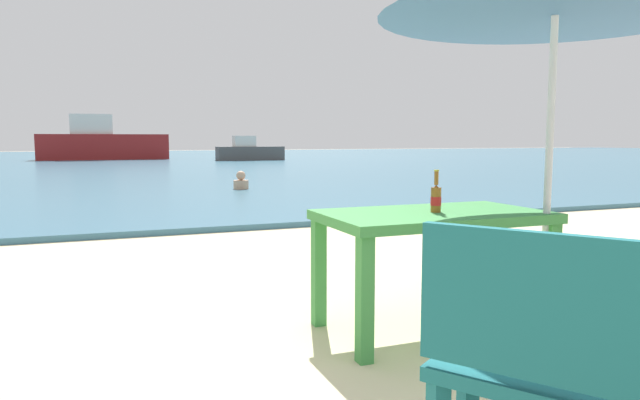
{
  "coord_description": "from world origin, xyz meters",
  "views": [
    {
      "loc": [
        -2.24,
        -2.34,
        1.21
      ],
      "look_at": [
        -0.14,
        3.0,
        0.6
      ],
      "focal_mm": 32.14,
      "sensor_mm": 36.0,
      "label": 1
    }
  ],
  "objects_px": {
    "beer_bottle_amber": "(436,197)",
    "side_table_wood": "(602,277)",
    "picnic_table_green": "(433,229)",
    "boat_fishing_trawler": "(102,143)",
    "bench_teal_center": "(633,379)",
    "swimmer_person": "(241,182)",
    "boat_cargo_ship": "(249,151)"
  },
  "relations": [
    {
      "from": "boat_cargo_ship",
      "to": "bench_teal_center",
      "type": "bearing_deg",
      "value": -102.42
    },
    {
      "from": "picnic_table_green",
      "to": "beer_bottle_amber",
      "type": "height_order",
      "value": "beer_bottle_amber"
    },
    {
      "from": "side_table_wood",
      "to": "swimmer_person",
      "type": "distance_m",
      "value": 10.1
    },
    {
      "from": "swimmer_person",
      "to": "boat_cargo_ship",
      "type": "height_order",
      "value": "boat_cargo_ship"
    },
    {
      "from": "swimmer_person",
      "to": "boat_fishing_trawler",
      "type": "height_order",
      "value": "boat_fishing_trawler"
    },
    {
      "from": "boat_fishing_trawler",
      "to": "boat_cargo_ship",
      "type": "bearing_deg",
      "value": -29.46
    },
    {
      "from": "beer_bottle_amber",
      "to": "boat_fishing_trawler",
      "type": "height_order",
      "value": "boat_fishing_trawler"
    },
    {
      "from": "boat_fishing_trawler",
      "to": "boat_cargo_ship",
      "type": "distance_m",
      "value": 8.37
    },
    {
      "from": "picnic_table_green",
      "to": "beer_bottle_amber",
      "type": "relative_size",
      "value": 5.28
    },
    {
      "from": "beer_bottle_amber",
      "to": "swimmer_person",
      "type": "relative_size",
      "value": 0.65
    },
    {
      "from": "side_table_wood",
      "to": "boat_cargo_ship",
      "type": "xyz_separation_m",
      "value": [
        4.79,
        27.23,
        0.19
      ]
    },
    {
      "from": "picnic_table_green",
      "to": "side_table_wood",
      "type": "height_order",
      "value": "picnic_table_green"
    },
    {
      "from": "beer_bottle_amber",
      "to": "bench_teal_center",
      "type": "height_order",
      "value": "beer_bottle_amber"
    },
    {
      "from": "picnic_table_green",
      "to": "swimmer_person",
      "type": "relative_size",
      "value": 3.41
    },
    {
      "from": "side_table_wood",
      "to": "boat_fishing_trawler",
      "type": "relative_size",
      "value": 0.08
    },
    {
      "from": "swimmer_person",
      "to": "bench_teal_center",
      "type": "bearing_deg",
      "value": -98.32
    },
    {
      "from": "swimmer_person",
      "to": "boat_cargo_ship",
      "type": "relative_size",
      "value": 0.12
    },
    {
      "from": "side_table_wood",
      "to": "bench_teal_center",
      "type": "xyz_separation_m",
      "value": [
        -1.55,
        -1.51,
        0.19
      ]
    },
    {
      "from": "bench_teal_center",
      "to": "boat_cargo_ship",
      "type": "distance_m",
      "value": 29.43
    },
    {
      "from": "beer_bottle_amber",
      "to": "side_table_wood",
      "type": "height_order",
      "value": "beer_bottle_amber"
    },
    {
      "from": "picnic_table_green",
      "to": "boat_fishing_trawler",
      "type": "relative_size",
      "value": 0.21
    },
    {
      "from": "picnic_table_green",
      "to": "beer_bottle_amber",
      "type": "distance_m",
      "value": 0.21
    },
    {
      "from": "bench_teal_center",
      "to": "picnic_table_green",
      "type": "bearing_deg",
      "value": 73.34
    },
    {
      "from": "swimmer_person",
      "to": "boat_fishing_trawler",
      "type": "distance_m",
      "value": 21.42
    },
    {
      "from": "bench_teal_center",
      "to": "boat_cargo_ship",
      "type": "xyz_separation_m",
      "value": [
        6.33,
        28.74,
        0.0
      ]
    },
    {
      "from": "picnic_table_green",
      "to": "boat_fishing_trawler",
      "type": "distance_m",
      "value": 30.95
    },
    {
      "from": "picnic_table_green",
      "to": "side_table_wood",
      "type": "relative_size",
      "value": 2.59
    },
    {
      "from": "boat_cargo_ship",
      "to": "boat_fishing_trawler",
      "type": "bearing_deg",
      "value": 150.54
    },
    {
      "from": "beer_bottle_amber",
      "to": "swimmer_person",
      "type": "height_order",
      "value": "beer_bottle_amber"
    },
    {
      "from": "picnic_table_green",
      "to": "side_table_wood",
      "type": "distance_m",
      "value": 1.1
    },
    {
      "from": "beer_bottle_amber",
      "to": "bench_teal_center",
      "type": "bearing_deg",
      "value": -106.86
    },
    {
      "from": "beer_bottle_amber",
      "to": "side_table_wood",
      "type": "xyz_separation_m",
      "value": [
        0.97,
        -0.4,
        -0.5
      ]
    }
  ]
}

